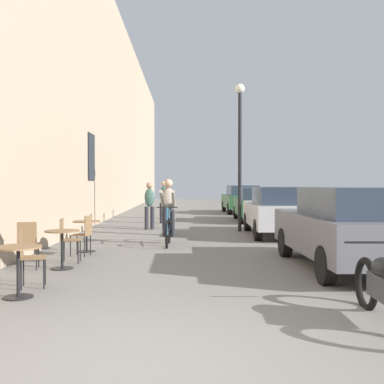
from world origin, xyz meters
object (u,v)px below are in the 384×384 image
at_px(pedestrian_far, 164,200).
at_px(parked_car_fourth, 241,199).
at_px(cafe_table_far, 87,229).
at_px(cyclist_on_bicycle, 168,214).
at_px(cafe_table_near, 18,261).
at_px(parked_car_nearest, 347,227).
at_px(parked_car_third, 256,204).
at_px(cafe_chair_near_toward_street, 28,254).
at_px(cafe_chair_far_toward_street, 84,232).
at_px(street_lamp, 240,138).
at_px(cafe_table_mid, 62,241).
at_px(cafe_chair_mid_toward_wall, 28,242).
at_px(pedestrian_furthest, 166,198).
at_px(parked_car_second, 279,210).
at_px(pedestrian_near, 168,204).
at_px(cafe_chair_mid_toward_street, 67,237).
at_px(pedestrian_mid, 149,203).

height_order(pedestrian_far, parked_car_fourth, pedestrian_far).
height_order(cafe_table_far, cyclist_on_bicycle, cyclist_on_bicycle).
height_order(cafe_table_near, parked_car_nearest, parked_car_nearest).
bearing_deg(parked_car_third, cafe_chair_near_toward_street, -113.36).
xyz_separation_m(cafe_chair_far_toward_street, street_lamp, (4.04, 5.23, 2.59)).
height_order(cafe_chair_near_toward_street, cafe_table_mid, cafe_chair_near_toward_street).
relative_size(cafe_table_near, parked_car_fourth, 0.17).
xyz_separation_m(cafe_chair_mid_toward_wall, parked_car_third, (5.90, 10.98, 0.22)).
xyz_separation_m(cafe_chair_near_toward_street, cafe_chair_mid_toward_wall, (-0.51, 1.49, 0.00)).
height_order(cafe_table_mid, pedestrian_furthest, pedestrian_furthest).
xyz_separation_m(cafe_table_mid, cyclist_on_bicycle, (1.85, 3.44, 0.29)).
distance_m(cafe_chair_far_toward_street, parked_car_second, 6.41).
distance_m(pedestrian_near, street_lamp, 3.39).
bearing_deg(parked_car_fourth, pedestrian_near, -108.38).
height_order(parked_car_nearest, parked_car_second, parked_car_nearest).
xyz_separation_m(cafe_table_near, cafe_chair_mid_toward_wall, (-0.58, 2.12, -0.00)).
bearing_deg(cafe_chair_near_toward_street, cafe_table_near, -83.32).
distance_m(street_lamp, parked_car_third, 4.90).
height_order(cafe_chair_mid_toward_street, parked_car_fourth, parked_car_fourth).
relative_size(pedestrian_far, street_lamp, 0.34).
distance_m(cyclist_on_bicycle, pedestrian_far, 6.51).
height_order(cafe_chair_near_toward_street, parked_car_fourth, parked_car_fourth).
height_order(cafe_table_near, cafe_chair_near_toward_street, cafe_chair_near_toward_street).
relative_size(pedestrian_mid, parked_car_second, 0.39).
bearing_deg(cafe_table_mid, parked_car_fourth, 71.95).
distance_m(pedestrian_mid, parked_car_third, 5.47).
bearing_deg(cafe_chair_mid_toward_wall, cyclist_on_bicycle, 54.95).
bearing_deg(cafe_chair_mid_toward_street, cafe_chair_far_toward_street, 81.07).
height_order(cafe_chair_mid_toward_street, pedestrian_near, pedestrian_near).
xyz_separation_m(pedestrian_near, pedestrian_far, (-0.32, 4.33, -0.01)).
xyz_separation_m(cafe_chair_far_toward_street, pedestrian_mid, (0.99, 5.90, 0.40)).
bearing_deg(cafe_chair_mid_toward_wall, cafe_table_far, 75.14).
distance_m(cafe_chair_near_toward_street, pedestrian_far, 11.61).
relative_size(cafe_chair_near_toward_street, pedestrian_mid, 0.54).
bearing_deg(parked_car_third, cafe_table_near, -112.07).
bearing_deg(parked_car_nearest, cafe_chair_mid_toward_wall, 179.55).
xyz_separation_m(cafe_table_mid, parked_car_third, (5.28, 10.91, 0.22)).
bearing_deg(cafe_chair_mid_toward_street, pedestrian_far, 80.74).
bearing_deg(pedestrian_furthest, parked_car_second, -61.99).
distance_m(pedestrian_far, street_lamp, 4.66).
height_order(cafe_chair_mid_toward_wall, parked_car_third, parked_car_third).
bearing_deg(pedestrian_far, cafe_table_mid, -98.23).
bearing_deg(cafe_table_near, street_lamp, 65.27).
relative_size(cafe_chair_far_toward_street, pedestrian_far, 0.53).
distance_m(cafe_chair_near_toward_street, cafe_chair_mid_toward_wall, 1.57).
height_order(cyclist_on_bicycle, parked_car_second, cyclist_on_bicycle).
relative_size(cyclist_on_bicycle, parked_car_nearest, 0.41).
xyz_separation_m(parked_car_nearest, parked_car_fourth, (0.02, 16.42, -0.02)).
relative_size(cyclist_on_bicycle, parked_car_third, 0.43).
distance_m(cafe_chair_mid_toward_wall, parked_car_fourth, 17.42).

